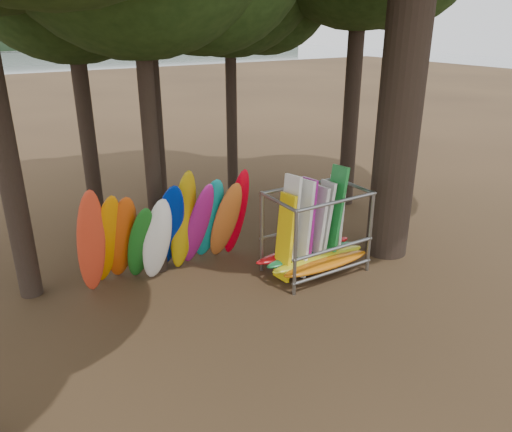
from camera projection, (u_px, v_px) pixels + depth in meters
ground at (271, 290)px, 12.60m from camera, size 120.00×120.00×0.00m
kayak_row at (167, 231)px, 12.71m from camera, size 4.59×1.92×3.11m
storage_rack at (315, 235)px, 13.20m from camera, size 3.14×1.52×2.81m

